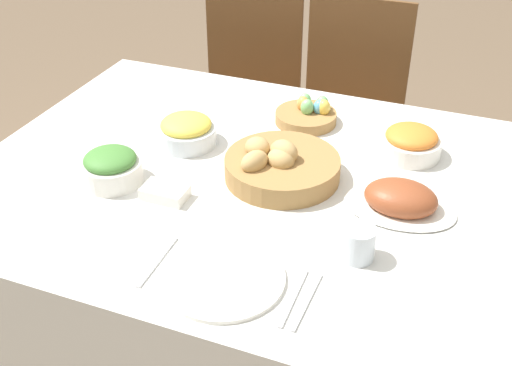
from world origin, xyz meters
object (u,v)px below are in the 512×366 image
spoon (307,301)px  chair_far_left (245,93)px  chair_far_center (347,110)px  butter_dish (165,193)px  egg_basket (308,114)px  fork (158,261)px  knife (294,298)px  bread_basket (280,166)px  ham_platter (400,200)px  drinking_cup (358,243)px  pineapple_bowl (186,131)px  green_salad_bowl (111,167)px  dinner_plate (223,278)px  carrot_bowl (411,142)px

spoon → chair_far_left: bearing=118.1°
chair_far_center → butter_dish: size_ratio=7.86×
egg_basket → spoon: size_ratio=1.04×
fork → knife: 0.32m
bread_basket → knife: bearing=-67.0°
ham_platter → drinking_cup: 0.23m
pineapple_bowl → drinking_cup: size_ratio=2.18×
fork → knife: same height
pineapple_bowl → fork: bearing=-70.5°
bread_basket → green_salad_bowl: size_ratio=1.90×
fork → drinking_cup: 0.45m
green_salad_bowl → dinner_plate: bearing=-30.1°
bread_basket → ham_platter: (0.33, -0.03, -0.01)m
carrot_bowl → butter_dish: bearing=-140.8°
ham_platter → butter_dish: bearing=-163.3°
green_salad_bowl → ham_platter: bearing=11.7°
dinner_plate → spoon: (0.19, 0.00, -0.00)m
carrot_bowl → pineapple_bowl: (-0.62, -0.17, 0.00)m
chair_far_left → green_salad_bowl: (0.07, -1.10, 0.28)m
chair_far_left → drinking_cup: size_ratio=11.38×
carrot_bowl → ham_platter: bearing=-84.9°
bread_basket → drinking_cup: bearing=-42.6°
chair_far_center → butter_dish: 1.17m
chair_far_center → chair_far_left: size_ratio=1.00×
drinking_cup → butter_dish: (-0.52, 0.05, -0.02)m
bread_basket → spoon: bread_basket is taller
ham_platter → green_salad_bowl: (-0.74, -0.15, 0.02)m
ham_platter → green_salad_bowl: bearing=-168.3°
green_salad_bowl → dinner_plate: (0.44, -0.25, -0.04)m
ham_platter → green_salad_bowl: 0.76m
egg_basket → pineapple_bowl: (-0.29, -0.26, 0.01)m
drinking_cup → butter_dish: size_ratio=0.69×
chair_far_center → butter_dish: bearing=-101.1°
carrot_bowl → butter_dish: (-0.55, -0.45, -0.03)m
egg_basket → fork: bearing=-98.0°
dinner_plate → fork: dinner_plate is taller
pineapple_bowl → drinking_cup: (0.59, -0.33, -0.00)m
ham_platter → knife: (-0.15, -0.41, -0.02)m
chair_far_left → pineapple_bowl: 0.90m
dinner_plate → ham_platter: bearing=53.0°
green_salad_bowl → butter_dish: size_ratio=1.41×
chair_far_center → knife: chair_far_center is taller
carrot_bowl → knife: size_ratio=0.94×
chair_far_center → drinking_cup: 1.25m
egg_basket → chair_far_center: bearing=90.5°
drinking_cup → pineapple_bowl: bearing=151.0°
chair_far_center → chair_far_left: (-0.45, -0.00, 0.00)m
ham_platter → green_salad_bowl: size_ratio=1.72×
bread_basket → egg_basket: (-0.03, 0.34, -0.01)m
chair_far_center → carrot_bowl: size_ratio=5.30×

